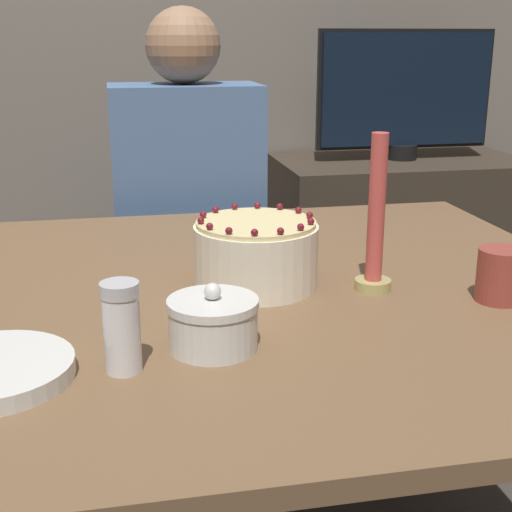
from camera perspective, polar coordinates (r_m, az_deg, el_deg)
name	(u,v)px	position (r m, az deg, el deg)	size (l,w,h in m)	color
dining_table	(219,341)	(1.28, -2.96, -6.82)	(1.40, 1.14, 0.73)	brown
cake	(256,254)	(1.24, 0.00, 0.18)	(0.22, 0.22, 0.13)	#EFE5CC
sugar_bowl	(213,323)	(1.00, -3.45, -5.39)	(0.13, 0.13, 0.10)	silver
sugar_shaker	(122,327)	(0.94, -10.70, -5.58)	(0.05, 0.05, 0.12)	white
candle	(376,228)	(1.23, 9.55, 2.20)	(0.06, 0.06, 0.27)	tan
cup	(500,275)	(1.24, 18.96, -1.46)	(0.08, 0.08, 0.09)	#993D33
person_man_blue_shirt	(189,264)	(2.03, -5.35, -0.60)	(0.40, 0.34, 1.23)	#473D33
side_cabinet	(395,264)	(2.59, 11.07, -0.60)	(0.84, 0.47, 0.75)	#382D23
tv_monitor	(405,93)	(2.48, 11.85, 12.68)	(0.61, 0.10, 0.43)	black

